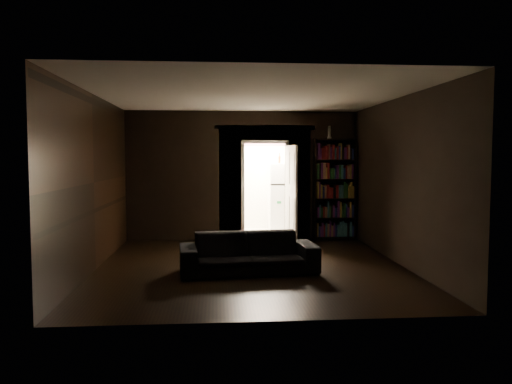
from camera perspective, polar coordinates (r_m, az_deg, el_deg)
ground at (r=8.30m, az=-0.58°, el=-8.54°), size 5.50×5.50×0.00m
room_walls at (r=9.17m, az=-1.12°, el=3.25°), size 5.02×5.61×2.84m
kitchen_alcove at (r=12.02m, az=0.51°, el=1.18°), size 2.20×1.80×2.60m
sofa at (r=7.83m, az=-0.87°, el=-6.27°), size 2.19×1.10×0.81m
bookshelf at (r=11.00m, az=8.91°, el=0.29°), size 0.91×0.36×2.20m
refrigerator at (r=12.35m, az=3.18°, el=-0.54°), size 0.94×0.90×1.65m
door at (r=10.54m, az=4.04°, el=-0.24°), size 0.14×0.85×2.05m
figurine at (r=10.90m, az=8.37°, el=6.77°), size 0.12×0.12×0.28m
bottles at (r=12.27m, az=3.62°, el=3.88°), size 0.63×0.23×0.26m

